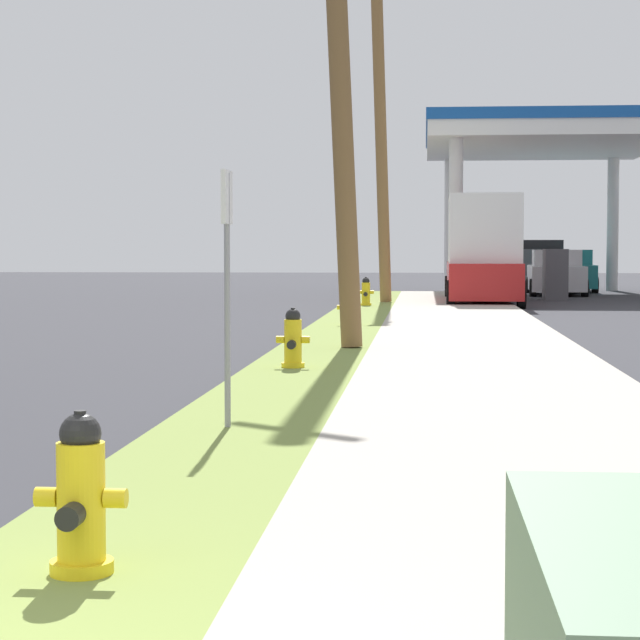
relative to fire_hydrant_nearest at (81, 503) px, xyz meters
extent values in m
cylinder|color=yellow|center=(0.00, 0.01, -0.30)|extent=(0.29, 0.29, 0.06)
cylinder|color=yellow|center=(0.00, 0.01, -0.03)|extent=(0.22, 0.22, 0.60)
sphere|color=black|center=(0.00, 0.01, 0.31)|extent=(0.19, 0.19, 0.19)
cylinder|color=black|center=(0.00, 0.01, 0.39)|extent=(0.06, 0.06, 0.05)
cylinder|color=yellow|center=(-0.16, 0.01, 0.02)|extent=(0.10, 0.09, 0.09)
cylinder|color=yellow|center=(0.16, 0.01, 0.02)|extent=(0.10, 0.09, 0.09)
cylinder|color=black|center=(0.00, -0.16, -0.03)|extent=(0.11, 0.12, 0.11)
cylinder|color=yellow|center=(-0.09, 9.74, -0.30)|extent=(0.29, 0.29, 0.06)
cylinder|color=yellow|center=(-0.09, 9.74, -0.03)|extent=(0.22, 0.22, 0.60)
sphere|color=black|center=(-0.09, 9.74, 0.31)|extent=(0.19, 0.19, 0.19)
cylinder|color=black|center=(-0.09, 9.74, 0.39)|extent=(0.06, 0.06, 0.05)
cylinder|color=yellow|center=(-0.25, 9.74, 0.02)|extent=(0.10, 0.09, 0.09)
cylinder|color=yellow|center=(0.07, 9.74, 0.02)|extent=(0.10, 0.09, 0.09)
cylinder|color=black|center=(-0.09, 9.57, -0.03)|extent=(0.11, 0.12, 0.11)
cylinder|color=yellow|center=(0.06, 18.26, -0.30)|extent=(0.29, 0.29, 0.06)
cylinder|color=yellow|center=(0.06, 18.26, -0.03)|extent=(0.22, 0.22, 0.60)
sphere|color=black|center=(0.06, 18.26, 0.31)|extent=(0.19, 0.19, 0.19)
cylinder|color=black|center=(0.06, 18.26, 0.39)|extent=(0.06, 0.06, 0.05)
cylinder|color=yellow|center=(-0.10, 18.26, 0.02)|extent=(0.10, 0.09, 0.09)
cylinder|color=yellow|center=(0.22, 18.26, 0.02)|extent=(0.10, 0.09, 0.09)
cylinder|color=black|center=(0.06, 18.09, -0.03)|extent=(0.11, 0.12, 0.11)
cylinder|color=yellow|center=(0.01, 26.69, -0.30)|extent=(0.29, 0.29, 0.06)
cylinder|color=yellow|center=(0.01, 26.69, -0.03)|extent=(0.22, 0.22, 0.60)
sphere|color=black|center=(0.01, 26.69, 0.31)|extent=(0.19, 0.19, 0.19)
cylinder|color=black|center=(0.01, 26.69, 0.39)|extent=(0.06, 0.06, 0.05)
cylinder|color=yellow|center=(-0.15, 26.69, 0.02)|extent=(0.10, 0.09, 0.09)
cylinder|color=yellow|center=(0.17, 26.69, 0.02)|extent=(0.10, 0.09, 0.09)
cylinder|color=black|center=(0.01, 26.52, -0.03)|extent=(0.11, 0.12, 0.11)
cylinder|color=brown|center=(0.23, 13.08, 4.56)|extent=(0.91, 0.81, 9.76)
cylinder|color=olive|center=(0.32, 28.33, 4.65)|extent=(0.68, 1.50, 9.95)
cylinder|color=gray|center=(-0.07, 4.60, 0.72)|extent=(0.05, 0.05, 2.10)
cube|color=white|center=(-0.07, 4.60, 1.57)|extent=(0.04, 0.36, 0.44)
cylinder|color=silver|center=(2.51, 33.42, 2.09)|extent=(0.44, 0.44, 5.08)
cylinder|color=silver|center=(2.51, 42.48, 2.09)|extent=(0.44, 0.44, 5.08)
cylinder|color=silver|center=(8.72, 42.48, 2.09)|extent=(0.44, 0.44, 5.08)
cube|color=white|center=(5.62, 37.95, 4.88)|extent=(8.02, 10.85, 0.50)
cube|color=#144C9E|center=(5.62, 37.95, 5.31)|extent=(8.12, 10.95, 0.36)
cube|color=#47474C|center=(5.62, 33.42, 0.35)|extent=(0.70, 1.10, 1.60)
cube|color=#47474C|center=(5.62, 42.48, 0.35)|extent=(0.70, 1.10, 1.60)
cube|color=#197075|center=(6.93, 41.45, 0.14)|extent=(2.02, 4.58, 0.85)
cube|color=#197075|center=(6.92, 41.23, 0.85)|extent=(1.69, 2.09, 0.56)
cylinder|color=black|center=(6.14, 43.19, -0.15)|extent=(0.25, 0.61, 0.60)
cylinder|color=black|center=(7.86, 43.11, -0.15)|extent=(0.25, 0.61, 0.60)
cylinder|color=black|center=(5.99, 39.79, -0.15)|extent=(0.25, 0.61, 0.60)
cylinder|color=black|center=(7.71, 39.71, -0.15)|extent=(0.25, 0.61, 0.60)
cube|color=#BCBCC1|center=(6.11, 37.95, 0.14)|extent=(2.02, 4.58, 0.85)
cube|color=#BCBCC1|center=(6.10, 37.73, 0.85)|extent=(1.69, 2.09, 0.56)
cylinder|color=black|center=(5.33, 39.69, -0.15)|extent=(0.25, 0.61, 0.60)
cylinder|color=black|center=(7.05, 39.61, -0.15)|extent=(0.25, 0.61, 0.60)
cylinder|color=black|center=(5.18, 36.29, -0.15)|extent=(0.25, 0.61, 0.60)
cylinder|color=black|center=(6.90, 36.21, -0.15)|extent=(0.25, 0.61, 0.60)
cube|color=black|center=(6.21, 44.90, 0.26)|extent=(2.13, 5.45, 1.00)
cube|color=black|center=(6.24, 45.87, 1.14)|extent=(1.89, 2.10, 0.76)
cube|color=black|center=(6.19, 43.71, 0.88)|extent=(1.95, 2.96, 0.24)
cylinder|color=black|center=(5.32, 47.07, -0.07)|extent=(0.24, 0.77, 0.76)
cylinder|color=black|center=(7.22, 47.03, -0.07)|extent=(0.24, 0.77, 0.76)
cylinder|color=black|center=(5.21, 42.77, -0.07)|extent=(0.24, 0.77, 0.76)
cylinder|color=black|center=(7.11, 42.73, -0.07)|extent=(0.24, 0.77, 0.76)
cube|color=red|center=(3.21, 30.47, 0.26)|extent=(2.06, 6.42, 1.00)
cube|color=white|center=(3.21, 29.70, 1.71)|extent=(1.99, 3.98, 1.90)
cube|color=red|center=(3.23, 32.51, 1.21)|extent=(1.86, 2.06, 0.90)
cylinder|color=black|center=(2.29, 33.12, -0.07)|extent=(0.23, 0.76, 0.76)
cylinder|color=black|center=(4.19, 33.11, -0.07)|extent=(0.23, 0.76, 0.76)
cylinder|color=black|center=(2.24, 27.82, -0.07)|extent=(0.23, 0.76, 0.76)
cylinder|color=black|center=(4.14, 27.81, -0.07)|extent=(0.23, 0.76, 0.76)
camera|label=1|loc=(1.55, -5.37, 1.15)|focal=68.74mm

